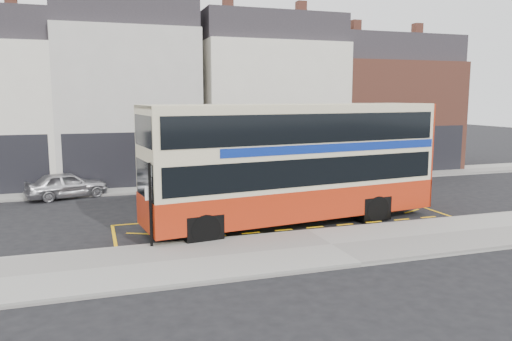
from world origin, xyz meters
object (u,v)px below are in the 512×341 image
object	(u,v)px
car_grey	(269,178)
car_white	(361,174)
double_decker_bus	(295,162)
street_tree_right	(334,119)
bus_stop_post	(152,196)
car_silver	(67,185)

from	to	relation	value
car_grey	car_white	bearing A→B (deg)	-99.99
double_decker_bus	street_tree_right	bearing A→B (deg)	48.27
car_grey	bus_stop_post	bearing A→B (deg)	128.27
car_white	car_silver	bearing A→B (deg)	85.10
car_grey	car_white	distance (m)	5.83
car_white	street_tree_right	bearing A→B (deg)	16.53
double_decker_bus	car_grey	world-z (taller)	double_decker_bus
double_decker_bus	car_white	xyz separation A→B (m)	(7.30, 7.36, -1.93)
bus_stop_post	car_white	bearing A→B (deg)	36.75
car_grey	car_white	xyz separation A→B (m)	(5.83, 0.24, -0.09)
car_silver	car_grey	world-z (taller)	car_grey
bus_stop_post	car_grey	bearing A→B (deg)	52.41
double_decker_bus	car_grey	distance (m)	7.51
street_tree_right	car_white	bearing A→B (deg)	-72.28
car_silver	street_tree_right	xyz separation A→B (m)	(15.65, 1.17, 3.12)
car_white	bus_stop_post	bearing A→B (deg)	123.73
street_tree_right	car_grey	bearing A→B (deg)	-154.22
double_decker_bus	bus_stop_post	world-z (taller)	double_decker_bus
double_decker_bus	bus_stop_post	distance (m)	6.24
double_decker_bus	car_white	bearing A→B (deg)	37.98
double_decker_bus	car_grey	xyz separation A→B (m)	(1.47, 7.13, -1.84)
car_grey	car_white	world-z (taller)	car_grey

